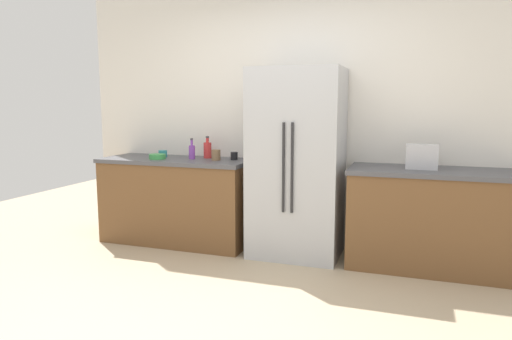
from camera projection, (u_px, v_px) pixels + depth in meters
The scene contains 12 objects.
ground_plane at pixel (230, 315), 3.22m from camera, with size 9.47×9.47×0.00m, color tan.
kitchen_back_panel at pixel (296, 107), 4.74m from camera, with size 4.73×0.10×2.87m, color silver.
counter_left at pixel (178, 200), 4.92m from camera, with size 1.60×0.66×0.90m.
counter_right at pixel (434, 219), 4.09m from camera, with size 1.50×0.66×0.90m.
refrigerator at pixel (297, 164), 4.42m from camera, with size 0.86×0.66×1.80m.
toaster at pixel (422, 157), 4.06m from camera, with size 0.27×0.15×0.22m, color silver.
bottle_a at pixel (192, 151), 4.80m from camera, with size 0.07×0.07×0.22m.
bottle_b at pixel (208, 150), 4.89m from camera, with size 0.08×0.08×0.23m.
cup_a at pixel (216, 155), 4.70m from camera, with size 0.09×0.09×0.11m, color brown.
cup_b at pixel (163, 154), 4.99m from camera, with size 0.09×0.09×0.07m, color teal.
cup_c at pixel (234, 156), 4.74m from camera, with size 0.07×0.07×0.08m, color black.
bowl_a at pixel (157, 157), 4.81m from camera, with size 0.17×0.17×0.05m, color green.
Camera 1 is at (1.16, -2.82, 1.47)m, focal length 32.31 mm.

